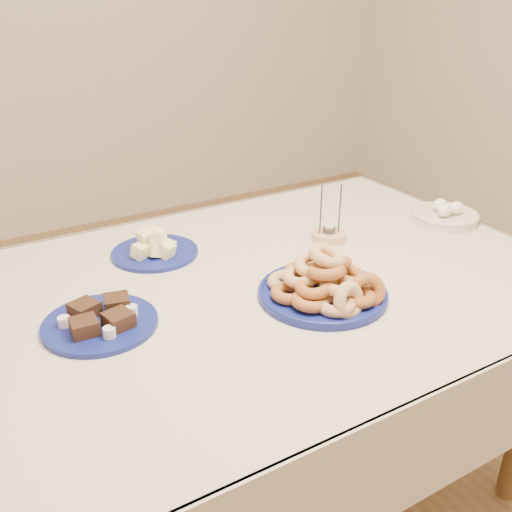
% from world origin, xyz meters
% --- Properties ---
extents(ground, '(5.00, 5.00, 0.00)m').
position_xyz_m(ground, '(0.00, 0.00, 0.00)').
color(ground, olive).
rests_on(ground, ground).
extents(dining_table, '(1.71, 1.11, 0.75)m').
position_xyz_m(dining_table, '(0.00, 0.00, 0.64)').
color(dining_table, brown).
rests_on(dining_table, ground).
extents(donut_platter, '(0.33, 0.33, 0.14)m').
position_xyz_m(donut_platter, '(0.13, -0.16, 0.79)').
color(donut_platter, navy).
rests_on(donut_platter, dining_table).
extents(melon_plate, '(0.32, 0.32, 0.09)m').
position_xyz_m(melon_plate, '(-0.13, 0.28, 0.77)').
color(melon_plate, navy).
rests_on(melon_plate, dining_table).
extents(brownie_plate, '(0.26, 0.26, 0.05)m').
position_xyz_m(brownie_plate, '(-0.38, -0.01, 0.76)').
color(brownie_plate, navy).
rests_on(brownie_plate, dining_table).
extents(candle_holder, '(0.13, 0.13, 0.17)m').
position_xyz_m(candle_holder, '(0.35, 0.12, 0.77)').
color(candle_holder, tan).
rests_on(candle_holder, dining_table).
extents(egg_bowl, '(0.24, 0.24, 0.07)m').
position_xyz_m(egg_bowl, '(0.76, 0.04, 0.77)').
color(egg_bowl, beige).
rests_on(egg_bowl, dining_table).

